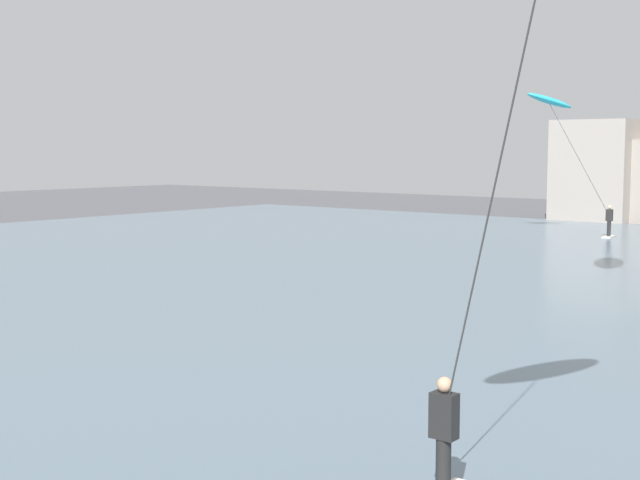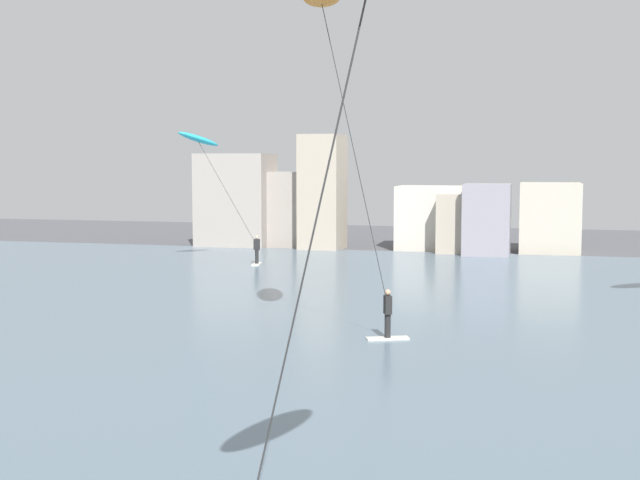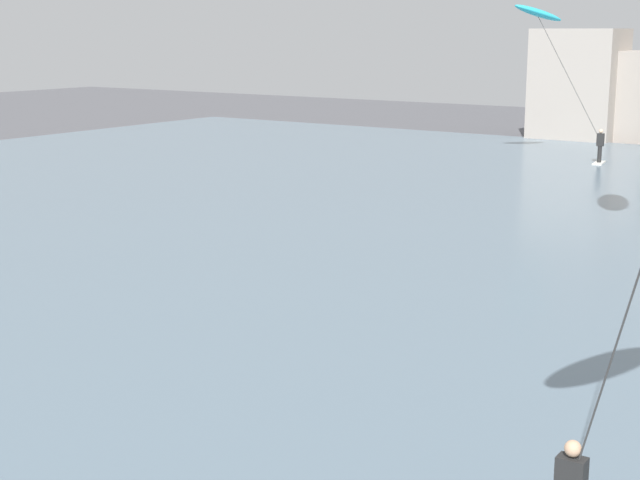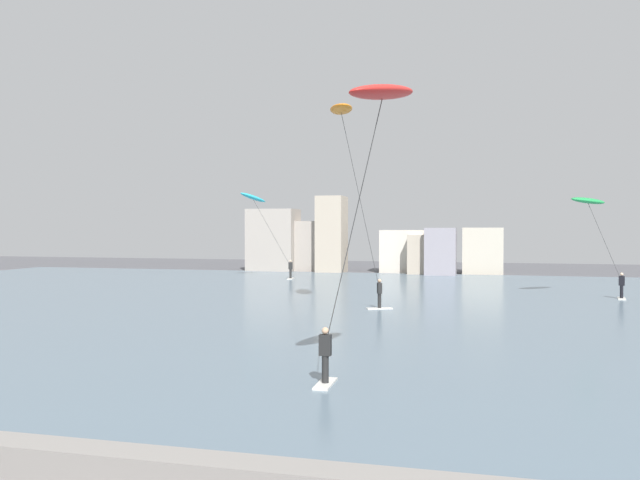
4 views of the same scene
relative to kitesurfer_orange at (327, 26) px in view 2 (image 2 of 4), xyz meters
The scene contains 5 objects.
water_bay 10.40m from the kitesurfer_orange, 71.75° to the left, with size 84.00×52.00×0.10m, color slate.
far_shore_buildings 31.57m from the kitesurfer_orange, 98.11° to the left, with size 25.47×6.53×7.69m.
kitesurfer_orange is the anchor object (origin of this frame).
kitesurfer_cyan 23.09m from the kitesurfer_orange, 121.11° to the left, with size 4.72×2.83×7.63m.
kitesurfer_red 16.45m from the kitesurfer_orange, 75.08° to the right, with size 2.94×3.22×8.64m.
Camera 2 is at (5.16, 3.00, 5.88)m, focal length 47.54 mm.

